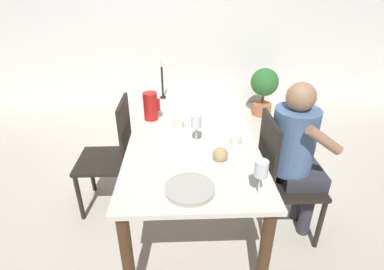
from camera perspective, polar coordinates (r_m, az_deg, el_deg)
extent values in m
plane|color=beige|center=(2.80, -0.25, -11.11)|extent=(20.00, 20.00, 0.00)
cube|color=white|center=(4.50, -1.37, 21.91)|extent=(10.00, 0.06, 2.60)
cube|color=silver|center=(2.42, -0.29, 2.16)|extent=(0.90, 2.13, 0.03)
cylinder|color=#472D19|center=(1.86, -12.15, -22.26)|extent=(0.07, 0.07, 0.70)
cylinder|color=#472D19|center=(1.89, 13.64, -21.44)|extent=(0.07, 0.07, 0.70)
cylinder|color=#472D19|center=(3.50, -7.24, 3.77)|extent=(0.07, 0.07, 0.70)
cylinder|color=#472D19|center=(3.51, 5.54, 3.98)|extent=(0.07, 0.07, 0.70)
cylinder|color=black|center=(2.64, 20.05, -10.07)|extent=(0.04, 0.04, 0.42)
cylinder|color=black|center=(2.39, 23.17, -15.40)|extent=(0.04, 0.04, 0.42)
cylinder|color=black|center=(2.53, 12.12, -10.67)|extent=(0.04, 0.04, 0.42)
cylinder|color=black|center=(2.26, 14.30, -16.44)|extent=(0.04, 0.04, 0.42)
cube|color=black|center=(2.31, 18.23, -8.74)|extent=(0.42, 0.42, 0.03)
cube|color=black|center=(2.11, 14.22, -3.27)|extent=(0.03, 0.39, 0.50)
cylinder|color=black|center=(2.58, -20.67, -11.13)|extent=(0.04, 0.04, 0.42)
cylinder|color=black|center=(2.87, -18.61, -6.54)|extent=(0.04, 0.04, 0.42)
cylinder|color=black|center=(2.49, -12.42, -11.40)|extent=(0.04, 0.04, 0.42)
cylinder|color=black|center=(2.78, -11.25, -6.60)|extent=(0.04, 0.04, 0.42)
cube|color=black|center=(2.55, -16.40, -4.71)|extent=(0.42, 0.42, 0.03)
cube|color=black|center=(2.38, -12.63, 0.68)|extent=(0.03, 0.39, 0.50)
cylinder|color=#33333D|center=(2.57, 19.79, -10.79)|extent=(0.09, 0.09, 0.45)
cylinder|color=#33333D|center=(2.46, 21.07, -13.06)|extent=(0.09, 0.09, 0.45)
cube|color=#33333D|center=(2.33, 19.79, -6.89)|extent=(0.30, 0.34, 0.11)
cylinder|color=#4C6B93|center=(2.16, 18.72, -0.99)|extent=(0.30, 0.30, 0.46)
sphere|color=#A37556|center=(2.03, 20.06, 6.82)|extent=(0.19, 0.19, 0.19)
cylinder|color=#A37556|center=(1.98, 23.88, -0.92)|extent=(0.25, 0.06, 0.20)
cylinder|color=red|center=(2.44, -7.90, 5.46)|extent=(0.12, 0.12, 0.23)
cube|color=red|center=(2.43, -6.32, 5.75)|extent=(0.02, 0.02, 0.10)
cone|color=red|center=(2.42, -9.14, 7.43)|extent=(0.04, 0.04, 0.04)
cylinder|color=white|center=(2.11, 0.79, -1.46)|extent=(0.07, 0.07, 0.00)
cylinder|color=white|center=(2.08, 0.81, 0.05)|extent=(0.01, 0.01, 0.12)
cylinder|color=white|center=(2.03, 0.83, 2.68)|extent=(0.07, 0.07, 0.09)
cylinder|color=white|center=(1.68, 12.46, -10.86)|extent=(0.07, 0.07, 0.00)
cylinder|color=white|center=(1.64, 12.68, -9.19)|extent=(0.01, 0.01, 0.12)
cylinder|color=white|center=(1.58, 13.06, -6.22)|extent=(0.07, 0.07, 0.09)
cylinder|color=orange|center=(1.59, 12.98, -6.81)|extent=(0.06, 0.06, 0.05)
cylinder|color=silver|center=(2.12, 8.18, -1.59)|extent=(0.13, 0.13, 0.01)
cylinder|color=silver|center=(2.10, 8.23, -0.90)|extent=(0.08, 0.08, 0.05)
cube|color=silver|center=(2.11, 9.47, -0.81)|extent=(0.01, 0.01, 0.03)
cylinder|color=silver|center=(2.33, -2.60, 1.54)|extent=(0.13, 0.13, 0.01)
cylinder|color=silver|center=(2.31, -2.61, 2.19)|extent=(0.08, 0.08, 0.05)
cube|color=silver|center=(2.31, -1.48, 2.27)|extent=(0.01, 0.01, 0.03)
cylinder|color=#B7B2A8|center=(1.65, -0.43, -10.44)|extent=(0.27, 0.27, 0.02)
cylinder|color=#B7B2A8|center=(1.64, -0.43, -10.02)|extent=(0.28, 0.28, 0.01)
cylinder|color=silver|center=(1.91, 5.36, -4.77)|extent=(0.22, 0.22, 0.01)
sphere|color=tan|center=(1.89, 5.41, -3.81)|extent=(0.10, 0.10, 0.10)
cylinder|color=black|center=(2.93, -5.54, 7.16)|extent=(0.06, 0.06, 0.01)
cylinder|color=black|center=(2.88, -5.68, 10.02)|extent=(0.02, 0.02, 0.29)
cylinder|color=beige|center=(2.83, -5.84, 13.33)|extent=(0.02, 0.02, 0.05)
cylinder|color=#A8603D|center=(4.45, 13.10, 4.87)|extent=(0.27, 0.27, 0.16)
cylinder|color=brown|center=(4.39, 13.32, 6.78)|extent=(0.04, 0.04, 0.15)
sphere|color=#2D6B2D|center=(4.31, 13.66, 9.75)|extent=(0.38, 0.38, 0.38)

